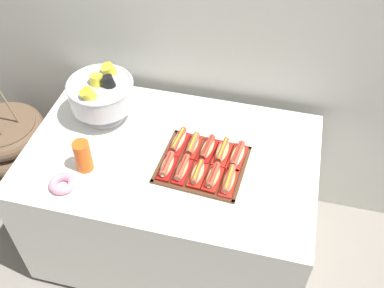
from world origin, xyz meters
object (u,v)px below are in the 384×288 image
object	(u,v)px
hot_dog_6	(193,145)
donut	(62,184)
hot_dog_1	(182,169)
hot_dog_7	(207,149)
hot_dog_9	(237,156)
hot_dog_5	(178,142)
floor_vase	(16,159)
cup_stack	(83,156)
buffet_table	(173,199)
punch_bowl	(102,93)
hot_dog_0	(167,166)
hot_dog_2	(198,173)
hot_dog_8	(222,152)
serving_tray	(203,165)
hot_dog_3	(213,177)
hot_dog_4	(229,181)

from	to	relation	value
hot_dog_6	donut	distance (m)	0.64
hot_dog_1	hot_dog_7	distance (m)	0.18
hot_dog_7	donut	xyz separation A→B (m)	(-0.60, -0.36, -0.02)
hot_dog_9	hot_dog_5	bearing A→B (deg)	176.29
floor_vase	cup_stack	world-z (taller)	floor_vase
buffet_table	hot_dog_7	bearing A→B (deg)	13.10
hot_dog_9	punch_bowl	world-z (taller)	punch_bowl
hot_dog_0	hot_dog_6	bearing A→B (deg)	61.85
hot_dog_2	hot_dog_5	xyz separation A→B (m)	(-0.14, 0.17, 0.00)
hot_dog_0	hot_dog_6	distance (m)	0.18
donut	buffet_table	bearing A→B (deg)	37.01
hot_dog_6	hot_dog_9	distance (m)	0.23
hot_dog_1	hot_dog_8	distance (m)	0.22
buffet_table	cup_stack	world-z (taller)	cup_stack
serving_tray	hot_dog_1	distance (m)	0.12
hot_dog_2	hot_dog_3	xyz separation A→B (m)	(0.07, -0.00, 0.00)
serving_tray	hot_dog_8	distance (m)	0.12
hot_dog_2	donut	bearing A→B (deg)	-161.59
hot_dog_3	buffet_table	bearing A→B (deg)	152.03
serving_tray	hot_dog_2	size ratio (longest dim) A/B	2.75
hot_dog_1	hot_dog_2	xyz separation A→B (m)	(0.07, -0.00, -0.00)
hot_dog_8	hot_dog_6	bearing A→B (deg)	176.29
buffet_table	hot_dog_4	distance (m)	0.54
hot_dog_8	cup_stack	xyz separation A→B (m)	(-0.62, -0.23, 0.05)
hot_dog_4	hot_dog_9	world-z (taller)	hot_dog_4
buffet_table	hot_dog_8	xyz separation A→B (m)	(0.25, 0.04, 0.41)
punch_bowl	hot_dog_4	bearing A→B (deg)	-23.08
hot_dog_2	hot_dog_7	size ratio (longest dim) A/B	0.90
hot_dog_1	hot_dog_6	world-z (taller)	hot_dog_1
hot_dog_2	cup_stack	distance (m)	0.54
hot_dog_5	hot_dog_2	bearing A→B (deg)	-51.43
hot_dog_0	punch_bowl	bearing A→B (deg)	145.81
hot_dog_7	punch_bowl	size ratio (longest dim) A/B	0.51
hot_dog_5	punch_bowl	world-z (taller)	punch_bowl
floor_vase	serving_tray	xyz separation A→B (m)	(1.26, -0.20, 0.51)
cup_stack	punch_bowl	bearing A→B (deg)	96.55
serving_tray	hot_dog_5	bearing A→B (deg)	147.48
hot_dog_6	cup_stack	bearing A→B (deg)	-153.44
hot_dog_9	hot_dog_3	bearing A→B (deg)	-118.15
hot_dog_3	hot_dog_7	xyz separation A→B (m)	(-0.06, 0.17, -0.00)
cup_stack	hot_dog_7	bearing A→B (deg)	22.90
serving_tray	hot_dog_8	world-z (taller)	hot_dog_8
buffet_table	hot_dog_9	world-z (taller)	hot_dog_9
hot_dog_3	hot_dog_1	bearing A→B (deg)	176.29
floor_vase	hot_dog_6	distance (m)	1.31
hot_dog_0	hot_dog_9	distance (m)	0.34
cup_stack	floor_vase	bearing A→B (deg)	154.10
hot_dog_7	hot_dog_2	bearing A→B (deg)	-93.71
punch_bowl	cup_stack	distance (m)	0.38
buffet_table	hot_dog_0	distance (m)	0.43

